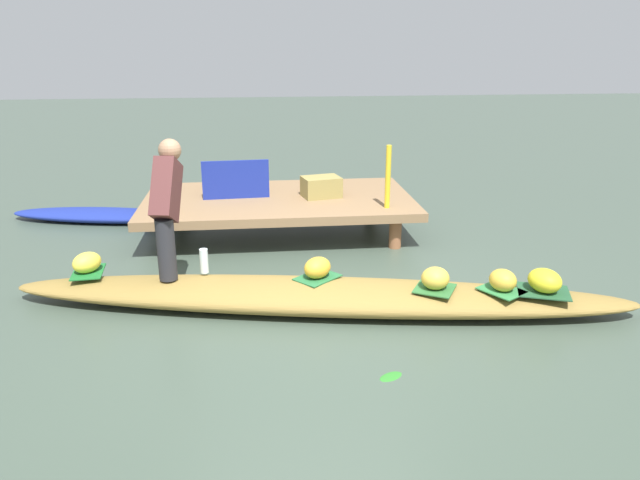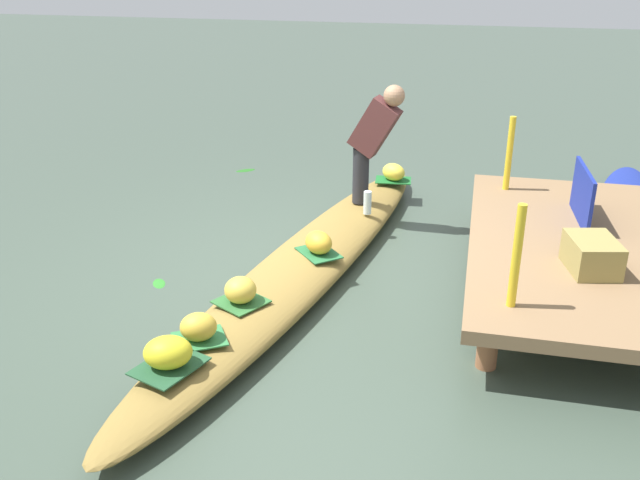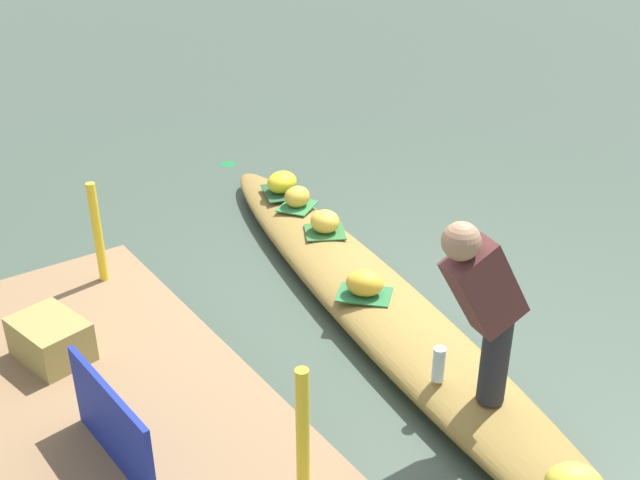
{
  "view_description": "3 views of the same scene",
  "coord_description": "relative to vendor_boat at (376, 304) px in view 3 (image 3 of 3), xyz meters",
  "views": [
    {
      "loc": [
        -0.51,
        -4.76,
        2.26
      ],
      "look_at": [
        0.08,
        0.64,
        0.42
      ],
      "focal_mm": 33.56,
      "sensor_mm": 36.0,
      "label": 1
    },
    {
      "loc": [
        5.16,
        1.32,
        2.64
      ],
      "look_at": [
        0.02,
        0.13,
        0.37
      ],
      "focal_mm": 39.12,
      "sensor_mm": 36.0,
      "label": 2
    },
    {
      "loc": [
        -3.52,
        3.03,
        3.04
      ],
      "look_at": [
        0.48,
        0.16,
        0.49
      ],
      "focal_mm": 42.34,
      "sensor_mm": 36.0,
      "label": 3
    }
  ],
  "objects": [
    {
      "name": "leaf_mat_4",
      "position": [
        0.96,
        -0.24,
        0.13
      ],
      "size": [
        0.43,
        0.44,
        0.01
      ],
      "primitive_type": "cube",
      "rotation": [
        0.0,
        0.0,
        1.05
      ],
      "color": "#2E6731",
      "rests_on": "vendor_boat"
    },
    {
      "name": "leaf_mat_1",
      "position": [
        0.0,
        0.12,
        0.13
      ],
      "size": [
        0.46,
        0.45,
        0.01
      ],
      "primitive_type": "cube",
      "rotation": [
        0.0,
        0.0,
        0.73
      ],
      "color": "#266838",
      "rests_on": "vendor_boat"
    },
    {
      "name": "market_banner",
      "position": [
        -0.75,
        2.23,
        0.55
      ],
      "size": [
        0.79,
        0.08,
        0.46
      ],
      "primitive_type": "cube",
      "rotation": [
        0.0,
        0.0,
        0.06
      ],
      "color": "navy",
      "rests_on": "dock_platform"
    },
    {
      "name": "produce_crate",
      "position": [
        0.27,
        2.21,
        0.44
      ],
      "size": [
        0.5,
        0.41,
        0.24
      ],
      "primitive_type": "cube",
      "rotation": [
        0.0,
        0.0,
        0.22
      ],
      "color": "olive",
      "rests_on": "dock_platform"
    },
    {
      "name": "water_bottle",
      "position": [
        -1.0,
        0.36,
        0.23
      ],
      "size": [
        0.08,
        0.08,
        0.22
      ],
      "primitive_type": "cylinder",
      "color": "silver",
      "rests_on": "vendor_boat"
    },
    {
      "name": "vendor_boat",
      "position": [
        0.0,
        0.0,
        0.0
      ],
      "size": [
        5.49,
        1.67,
        0.24
      ],
      "primitive_type": "ellipsoid",
      "rotation": [
        0.0,
        0.0,
        -0.18
      ],
      "color": "olive",
      "rests_on": "ground"
    },
    {
      "name": "leaf_mat_0",
      "position": [
        1.85,
        -0.39,
        0.13
      ],
      "size": [
        0.5,
        0.45,
        0.01
      ],
      "primitive_type": "cube",
      "rotation": [
        0.0,
        0.0,
        2.79
      ],
      "color": "#224F2F",
      "rests_on": "vendor_boat"
    },
    {
      "name": "dock_platform",
      "position": [
        -0.25,
        2.23,
        0.26
      ],
      "size": [
        3.2,
        1.8,
        0.44
      ],
      "color": "olive",
      "rests_on": "ground"
    },
    {
      "name": "railing_post_west",
      "position": [
        -1.45,
        1.63,
        0.67
      ],
      "size": [
        0.06,
        0.06,
        0.71
      ],
      "primitive_type": "cylinder",
      "color": "yellow",
      "rests_on": "dock_platform"
    },
    {
      "name": "banana_bunch_1",
      "position": [
        0.0,
        0.12,
        0.22
      ],
      "size": [
        0.34,
        0.33,
        0.19
      ],
      "primitive_type": "ellipsoid",
      "rotation": [
        0.0,
        0.0,
        0.75
      ],
      "color": "gold",
      "rests_on": "vendor_boat"
    },
    {
      "name": "banana_bunch_0",
      "position": [
        1.85,
        -0.39,
        0.22
      ],
      "size": [
        0.33,
        0.36,
        0.2
      ],
      "primitive_type": "ellipsoid",
      "rotation": [
        0.0,
        0.0,
        1.88
      ],
      "color": "yellow",
      "rests_on": "vendor_boat"
    },
    {
      "name": "banana_bunch_4",
      "position": [
        0.96,
        -0.24,
        0.22
      ],
      "size": [
        0.32,
        0.31,
        0.19
      ],
      "primitive_type": "ellipsoid",
      "rotation": [
        0.0,
        0.0,
        2.04
      ],
      "color": "gold",
      "rests_on": "vendor_boat"
    },
    {
      "name": "drifting_plant_0",
      "position": [
        3.3,
        -0.62,
        -0.12
      ],
      "size": [
        0.23,
        0.23,
        0.01
      ],
      "primitive_type": "ellipsoid",
      "rotation": [
        0.0,
        0.0,
        0.34
      ],
      "color": "#1A6B35",
      "rests_on": "ground"
    },
    {
      "name": "railing_post_east",
      "position": [
        0.95,
        1.63,
        0.67
      ],
      "size": [
        0.06,
        0.06,
        0.71
      ],
      "primitive_type": "cylinder",
      "color": "yellow",
      "rests_on": "dock_platform"
    },
    {
      "name": "banana_bunch_3",
      "position": [
        1.51,
        -0.33,
        0.22
      ],
      "size": [
        0.28,
        0.3,
        0.19
      ],
      "primitive_type": "ellipsoid",
      "rotation": [
        0.0,
        0.0,
        5.03
      ],
      "color": "gold",
      "rests_on": "vendor_boat"
    },
    {
      "name": "canal_water",
      "position": [
        0.0,
        0.0,
        -0.12
      ],
      "size": [
        40.0,
        40.0,
        0.0
      ],
      "primitive_type": "plane",
      "color": "#3E4D41",
      "rests_on": "ground"
    },
    {
      "name": "drifting_plant_2",
      "position": [
        0.38,
        -1.17,
        -0.12
      ],
      "size": [
        0.21,
        0.18,
        0.01
      ],
      "primitive_type": "ellipsoid",
      "rotation": [
        0.0,
        0.0,
        0.54
      ],
      "color": "#2C7C27",
      "rests_on": "ground"
    },
    {
      "name": "leaf_mat_3",
      "position": [
        1.51,
        -0.33,
        0.13
      ],
      "size": [
        0.41,
        0.43,
        0.01
      ],
      "primitive_type": "cube",
      "rotation": [
        0.0,
        0.0,
        2.13
      ],
      "color": "#2F773F",
      "rests_on": "vendor_boat"
    },
    {
      "name": "vendor_person",
      "position": [
        -1.29,
        0.36,
        0.8
      ],
      "size": [
        0.27,
        0.54,
        1.19
      ],
      "color": "#28282D",
      "rests_on": "vendor_boat"
    }
  ]
}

